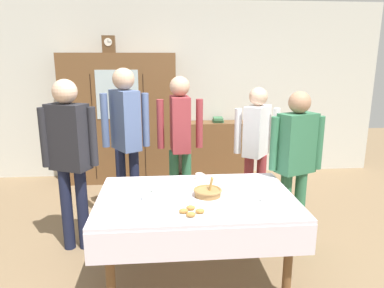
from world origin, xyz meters
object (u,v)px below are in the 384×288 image
(mantel_clock, at_px, (109,44))
(bread_basket, at_px, (208,192))
(pastry_plate, at_px, (192,213))
(spoon_mid_right, at_px, (230,182))
(tea_cup_center, at_px, (266,200))
(tea_cup_back_edge, at_px, (156,190))
(dining_table, at_px, (196,208))
(person_behind_table_right, at_px, (70,149))
(tea_cup_mid_right, at_px, (200,177))
(book_stack, at_px, (218,120))
(spoon_far_left, at_px, (126,189))
(person_beside_shelf, at_px, (296,155))
(person_by_cabinet, at_px, (126,131))
(bookshelf_low, at_px, (217,149))
(tea_cup_front_edge, at_px, (146,197))
(person_near_right_end, at_px, (256,141))
(person_behind_table_left, at_px, (180,134))
(wall_cabinet, at_px, (121,119))

(mantel_clock, xyz_separation_m, bread_basket, (1.11, -2.56, -1.28))
(pastry_plate, bearing_deg, bread_basket, 65.10)
(bread_basket, distance_m, spoon_mid_right, 0.39)
(tea_cup_center, xyz_separation_m, tea_cup_back_edge, (-0.88, 0.29, 0.00))
(dining_table, height_order, tea_cup_back_edge, tea_cup_back_edge)
(pastry_plate, bearing_deg, dining_table, 78.41)
(tea_cup_back_edge, relative_size, person_behind_table_right, 0.08)
(tea_cup_mid_right, bearing_deg, book_stack, 76.69)
(spoon_far_left, distance_m, person_beside_shelf, 1.64)
(person_by_cabinet, bearing_deg, tea_cup_mid_right, -42.62)
(spoon_mid_right, bearing_deg, tea_cup_center, -67.40)
(tea_cup_mid_right, bearing_deg, tea_cup_center, -51.02)
(bookshelf_low, height_order, tea_cup_front_edge, bookshelf_low)
(person_behind_table_right, height_order, person_near_right_end, person_behind_table_right)
(book_stack, height_order, tea_cup_front_edge, book_stack)
(bookshelf_low, bearing_deg, person_behind_table_right, -129.87)
(spoon_mid_right, relative_size, person_near_right_end, 0.08)
(bread_basket, height_order, pastry_plate, bread_basket)
(spoon_mid_right, xyz_separation_m, person_beside_shelf, (0.67, 0.13, 0.21))
(tea_cup_mid_right, height_order, spoon_far_left, tea_cup_mid_right)
(pastry_plate, height_order, person_by_cabinet, person_by_cabinet)
(tea_cup_front_edge, relative_size, tea_cup_back_edge, 1.00)
(tea_cup_center, relative_size, spoon_mid_right, 1.09)
(mantel_clock, distance_m, spoon_mid_right, 2.95)
(person_behind_table_right, xyz_separation_m, person_beside_shelf, (2.15, -0.10, -0.08))
(book_stack, xyz_separation_m, pastry_plate, (-0.66, -2.97, -0.18))
(bookshelf_low, relative_size, pastry_plate, 3.67)
(person_beside_shelf, bearing_deg, mantel_clock, 133.54)
(bookshelf_low, relative_size, spoon_far_left, 8.63)
(dining_table, relative_size, person_beside_shelf, 1.05)
(tea_cup_center, bearing_deg, tea_cup_front_edge, 172.30)
(tea_cup_back_edge, xyz_separation_m, bread_basket, (0.43, -0.10, 0.01))
(mantel_clock, height_order, person_behind_table_left, mantel_clock)
(dining_table, height_order, wall_cabinet, wall_cabinet)
(wall_cabinet, distance_m, person_behind_table_left, 1.63)
(person_by_cabinet, bearing_deg, bookshelf_low, 50.33)
(mantel_clock, distance_m, person_beside_shelf, 3.14)
(tea_cup_front_edge, bearing_deg, mantel_clock, 103.01)
(spoon_mid_right, bearing_deg, person_beside_shelf, 11.12)
(bookshelf_low, bearing_deg, spoon_mid_right, -96.25)
(wall_cabinet, xyz_separation_m, pastry_plate, (0.83, -2.92, -0.22))
(tea_cup_front_edge, bearing_deg, tea_cup_mid_right, 43.39)
(tea_cup_mid_right, distance_m, pastry_plate, 0.77)
(pastry_plate, bearing_deg, person_behind_table_right, 140.41)
(spoon_mid_right, relative_size, person_behind_table_left, 0.07)
(tea_cup_center, distance_m, person_behind_table_right, 1.85)
(person_beside_shelf, bearing_deg, tea_cup_mid_right, -178.03)
(dining_table, xyz_separation_m, person_by_cabinet, (-0.67, 1.11, 0.44))
(bread_basket, xyz_separation_m, person_behind_table_left, (-0.17, 1.16, 0.25))
(bookshelf_low, distance_m, tea_cup_mid_right, 2.30)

